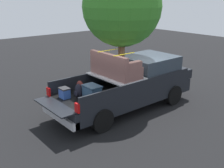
% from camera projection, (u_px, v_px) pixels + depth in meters
% --- Properties ---
extents(ground_plane, '(40.00, 40.00, 0.00)m').
position_uv_depth(ground_plane, '(124.00, 108.00, 10.21)').
color(ground_plane, black).
extents(pickup_truck, '(6.05, 2.06, 2.23)m').
position_uv_depth(pickup_truck, '(132.00, 83.00, 10.13)').
color(pickup_truck, black).
rests_on(pickup_truck, ground_plane).
extents(tree_background, '(2.90, 2.90, 5.15)m').
position_uv_depth(tree_background, '(122.00, 7.00, 9.72)').
color(tree_background, brown).
rests_on(tree_background, ground_plane).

